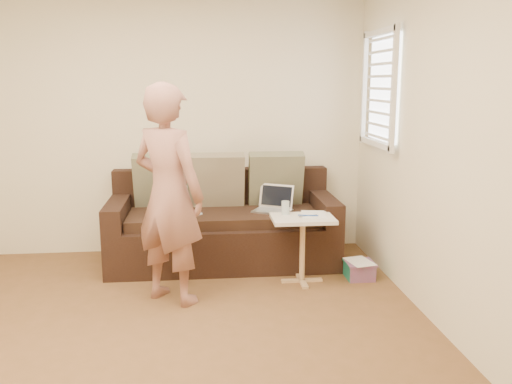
{
  "coord_description": "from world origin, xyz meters",
  "views": [
    {
      "loc": [
        0.29,
        -3.43,
        1.77
      ],
      "look_at": [
        0.8,
        1.4,
        0.78
      ],
      "focal_mm": 38.31,
      "sensor_mm": 36.0,
      "label": 1
    }
  ],
  "objects_px": {
    "side_table": "(302,250)",
    "laptop_white": "(180,215)",
    "laptop_silver": "(272,212)",
    "person": "(169,195)",
    "drinking_glass": "(285,208)",
    "sofa": "(223,220)",
    "striped_box": "(359,270)"
  },
  "relations": [
    {
      "from": "laptop_silver",
      "to": "striped_box",
      "type": "bearing_deg",
      "value": -6.71
    },
    {
      "from": "person",
      "to": "sofa",
      "type": "bearing_deg",
      "value": -80.81
    },
    {
      "from": "sofa",
      "to": "laptop_white",
      "type": "relative_size",
      "value": 6.39
    },
    {
      "from": "laptop_silver",
      "to": "person",
      "type": "bearing_deg",
      "value": -109.77
    },
    {
      "from": "laptop_white",
      "to": "person",
      "type": "xyz_separation_m",
      "value": [
        -0.06,
        -0.8,
        0.36
      ]
    },
    {
      "from": "drinking_glass",
      "to": "laptop_white",
      "type": "bearing_deg",
      "value": 157.24
    },
    {
      "from": "side_table",
      "to": "striped_box",
      "type": "xyz_separation_m",
      "value": [
        0.54,
        0.03,
        -0.22
      ]
    },
    {
      "from": "person",
      "to": "side_table",
      "type": "height_order",
      "value": "person"
    },
    {
      "from": "laptop_silver",
      "to": "side_table",
      "type": "distance_m",
      "value": 0.62
    },
    {
      "from": "laptop_white",
      "to": "person",
      "type": "bearing_deg",
      "value": -128.19
    },
    {
      "from": "laptop_white",
      "to": "person",
      "type": "height_order",
      "value": "person"
    },
    {
      "from": "drinking_glass",
      "to": "sofa",
      "type": "bearing_deg",
      "value": 136.03
    },
    {
      "from": "laptop_silver",
      "to": "striped_box",
      "type": "distance_m",
      "value": 1.0
    },
    {
      "from": "side_table",
      "to": "laptop_white",
      "type": "bearing_deg",
      "value": 155.01
    },
    {
      "from": "sofa",
      "to": "striped_box",
      "type": "bearing_deg",
      "value": -26.27
    },
    {
      "from": "laptop_silver",
      "to": "laptop_white",
      "type": "height_order",
      "value": "laptop_white"
    },
    {
      "from": "laptop_white",
      "to": "drinking_glass",
      "type": "bearing_deg",
      "value": -56.88
    },
    {
      "from": "person",
      "to": "striped_box",
      "type": "bearing_deg",
      "value": -133.02
    },
    {
      "from": "laptop_silver",
      "to": "side_table",
      "type": "bearing_deg",
      "value": -41.68
    },
    {
      "from": "laptop_silver",
      "to": "sofa",
      "type": "bearing_deg",
      "value": -160.6
    },
    {
      "from": "side_table",
      "to": "striped_box",
      "type": "height_order",
      "value": "side_table"
    },
    {
      "from": "side_table",
      "to": "person",
      "type": "bearing_deg",
      "value": -165.65
    },
    {
      "from": "side_table",
      "to": "striped_box",
      "type": "distance_m",
      "value": 0.58
    },
    {
      "from": "laptop_silver",
      "to": "person",
      "type": "relative_size",
      "value": 0.2
    },
    {
      "from": "laptop_white",
      "to": "laptop_silver",
      "type": "bearing_deg",
      "value": -31.42
    },
    {
      "from": "laptop_silver",
      "to": "drinking_glass",
      "type": "distance_m",
      "value": 0.46
    },
    {
      "from": "laptop_silver",
      "to": "laptop_white",
      "type": "distance_m",
      "value": 0.89
    },
    {
      "from": "drinking_glass",
      "to": "laptop_silver",
      "type": "bearing_deg",
      "value": 97.49
    },
    {
      "from": "sofa",
      "to": "person",
      "type": "bearing_deg",
      "value": -117.03
    },
    {
      "from": "person",
      "to": "drinking_glass",
      "type": "xyz_separation_m",
      "value": [
        1.0,
        0.4,
        -0.23
      ]
    },
    {
      "from": "side_table",
      "to": "sofa",
      "type": "bearing_deg",
      "value": 137.14
    },
    {
      "from": "sofa",
      "to": "laptop_silver",
      "type": "bearing_deg",
      "value": -9.23
    }
  ]
}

